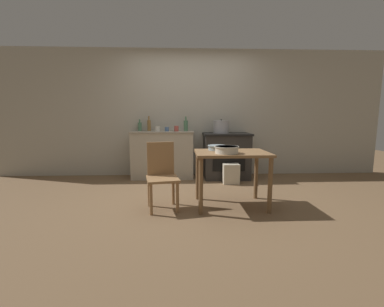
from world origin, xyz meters
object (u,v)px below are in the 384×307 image
stock_pot (221,127)px  stove (226,155)px  bottle_left (149,125)px  cup_center_left (157,129)px  cup_center_right (176,129)px  mixing_bowl_large (227,149)px  cup_center (167,129)px  mixing_bowl_small (217,147)px  bottle_mid_left (140,126)px  chair (162,174)px  bottle_far_left (186,125)px  work_table (231,161)px  flour_sack (231,174)px

stock_pot → stove: bearing=-8.0°
bottle_left → cup_center_left: 0.24m
stock_pot → cup_center_right: stock_pot is taller
mixing_bowl_large → bottle_left: (-1.21, 1.96, 0.25)m
cup_center_left → cup_center: cup_center_left is taller
mixing_bowl_small → bottle_mid_left: bearing=128.1°
chair → bottle_left: (-0.38, 1.84, 0.58)m
bottle_far_left → bottle_mid_left: bearing=173.7°
bottle_left → bottle_far_left: bearing=-4.4°
stock_pot → mixing_bowl_large: bearing=-96.6°
bottle_far_left → work_table: bearing=-71.9°
bottle_far_left → bottle_mid_left: size_ratio=1.24×
work_table → cup_center_left: 2.05m
work_table → stock_pot: (0.11, 1.65, 0.39)m
cup_center_right → cup_center: bearing=-178.5°
chair → cup_center_left: cup_center_left is taller
mixing_bowl_small → stock_pot: bearing=79.1°
cup_center → bottle_far_left: bearing=14.5°
bottle_left → bottle_mid_left: (-0.19, 0.05, -0.03)m
flour_sack → mixing_bowl_large: mixing_bowl_large is taller
mixing_bowl_small → cup_center_right: bearing=111.5°
mixing_bowl_small → bottle_far_left: 1.65m
work_table → stock_pot: bearing=86.1°
stock_pot → bottle_left: 1.43m
cup_center_left → chair: bearing=-83.4°
flour_sack → stock_pot: bearing=104.1°
bottle_far_left → mixing_bowl_large: bearing=-75.9°
mixing_bowl_large → cup_center_left: size_ratio=3.34×
chair → bottle_mid_left: size_ratio=3.81×
mixing_bowl_small → bottle_left: bottle_left is taller
bottle_mid_left → cup_center_right: size_ratio=2.19×
chair → stock_pot: 2.05m
stove → cup_center_right: size_ratio=8.67×
chair → mixing_bowl_large: 0.91m
bottle_far_left → mixing_bowl_small: bearing=-75.8°
flour_sack → mixing_bowl_large: size_ratio=1.17×
mixing_bowl_large → cup_center: (-0.85, 1.81, 0.17)m
stove → cup_center_left: 1.45m
mixing_bowl_small → cup_center_right: cup_center_right is taller
flour_sack → cup_center_right: cup_center_right is taller
stock_pot → cup_center_right: 0.87m
chair → stock_pot: size_ratio=2.77×
stock_pot → cup_center: bearing=179.2°
cup_center_right → cup_center_left: bearing=178.8°
cup_center_right → stove: bearing=-2.0°
bottle_mid_left → stock_pot: bearing=-7.5°
work_table → bottle_far_left: bottle_far_left is taller
stock_pot → mixing_bowl_large: (-0.21, -1.80, -0.22)m
bottle_mid_left → bottle_far_left: bearing=-6.3°
work_table → chair: size_ratio=1.10×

